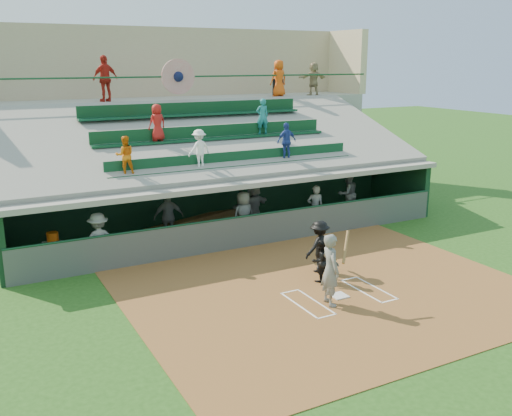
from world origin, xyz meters
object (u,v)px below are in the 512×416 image
trash_bin (278,87)px  catcher (320,261)px  home_plate (339,296)px  white_table (56,254)px  water_cooler (53,238)px  batter_at_plate (331,269)px

trash_bin → catcher: bearing=-114.4°
home_plate → white_table: white_table is taller
home_plate → white_table: size_ratio=0.53×
trash_bin → water_cooler: bearing=-150.6°
catcher → trash_bin: bearing=-121.5°
batter_at_plate → water_cooler: bearing=132.7°
catcher → white_table: catcher is taller
home_plate → batter_at_plate: 1.14m
home_plate → catcher: 1.33m
batter_at_plate → white_table: batter_at_plate is taller
trash_bin → home_plate: bearing=-113.0°
water_cooler → trash_bin: (11.94, 6.73, 4.07)m
water_cooler → white_table: bearing=-30.0°
home_plate → water_cooler: size_ratio=1.20×
home_plate → water_cooler: (-6.47, 6.13, 0.90)m
home_plate → catcher: size_ratio=0.34×
water_cooler → trash_bin: bearing=29.4°
batter_at_plate → catcher: batter_at_plate is taller
water_cooler → batter_at_plate: bearing=-47.3°
home_plate → batter_at_plate: batter_at_plate is taller
water_cooler → catcher: bearing=-36.8°
white_table → trash_bin: bearing=44.3°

